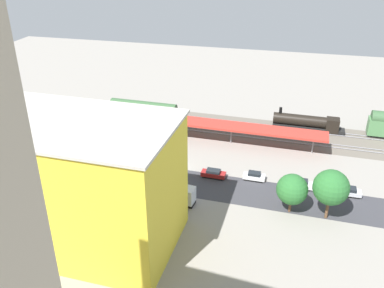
{
  "coord_description": "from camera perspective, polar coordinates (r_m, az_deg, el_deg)",
  "views": [
    {
      "loc": [
        -20.71,
        69.58,
        41.9
      ],
      "look_at": [
        -3.47,
        -0.01,
        5.41
      ],
      "focal_mm": 38.63,
      "sensor_mm": 36.0,
      "label": 1
    }
  ],
  "objects": [
    {
      "name": "street_asphalt",
      "position": [
        79.36,
        -3.39,
        -4.95
      ],
      "size": [
        123.59,
        13.09,
        0.01
      ],
      "primitive_type": "cube",
      "rotation": [
        0.0,
        0.0,
        -0.03
      ],
      "color": "#38383D",
      "rests_on": "ground"
    },
    {
      "name": "parked_car_6",
      "position": [
        87.28,
        -13.56,
        -2.01
      ],
      "size": [
        4.3,
        2.09,
        1.57
      ],
      "color": "black",
      "rests_on": "ground"
    },
    {
      "name": "parked_car_3",
      "position": [
        79.8,
        2.97,
        -4.13
      ],
      "size": [
        4.75,
        1.98,
        1.61
      ],
      "color": "black",
      "rests_on": "ground"
    },
    {
      "name": "parked_car_2",
      "position": [
        79.75,
        8.58,
        -4.45
      ],
      "size": [
        4.21,
        1.88,
        1.61
      ],
      "color": "black",
      "rests_on": "ground"
    },
    {
      "name": "locomotive",
      "position": [
        102.27,
        15.86,
        2.8
      ],
      "size": [
        16.75,
        3.22,
        5.01
      ],
      "color": "black",
      "rests_on": "ground"
    },
    {
      "name": "parked_car_4",
      "position": [
        82.04,
        -2.83,
        -3.11
      ],
      "size": [
        4.28,
        1.84,
        1.86
      ],
      "color": "black",
      "rests_on": "ground"
    },
    {
      "name": "street_tree_3",
      "position": [
        70.31,
        13.65,
        -6.11
      ],
      "size": [
        5.21,
        5.21,
        7.03
      ],
      "color": "brown",
      "rests_on": "ground"
    },
    {
      "name": "parked_car_1",
      "position": [
        79.1,
        14.68,
        -5.36
      ],
      "size": [
        4.79,
        2.02,
        1.7
      ],
      "color": "black",
      "rests_on": "ground"
    },
    {
      "name": "parked_car_0",
      "position": [
        79.58,
        20.81,
        -6.18
      ],
      "size": [
        4.39,
        1.9,
        1.62
      ],
      "color": "black",
      "rests_on": "ground"
    },
    {
      "name": "ground_plane",
      "position": [
        83.82,
        -2.31,
        -3.05
      ],
      "size": [
        197.38,
        197.38,
        0.0
      ],
      "primitive_type": "plane",
      "color": "gray",
      "rests_on": "ground"
    },
    {
      "name": "box_truck_0",
      "position": [
        82.86,
        -18.81,
        -3.6
      ],
      "size": [
        8.13,
        2.75,
        3.65
      ],
      "color": "black",
      "rests_on": "ground"
    },
    {
      "name": "rail_bed",
      "position": [
        101.96,
        0.95,
        2.7
      ],
      "size": [
        123.78,
        18.69,
        0.01
      ],
      "primitive_type": "cube",
      "rotation": [
        0.0,
        0.0,
        -0.03
      ],
      "color": "#665E54",
      "rests_on": "ground"
    },
    {
      "name": "parked_car_7",
      "position": [
        91.69,
        -18.38,
        -1.17
      ],
      "size": [
        4.29,
        1.88,
        1.77
      ],
      "color": "black",
      "rests_on": "ground"
    },
    {
      "name": "street_tree_2",
      "position": [
        69.72,
        18.64,
        -5.71
      ],
      "size": [
        5.82,
        5.82,
        8.83
      ],
      "color": "brown",
      "rests_on": "ground"
    },
    {
      "name": "platform_canopy_near",
      "position": [
        93.44,
        0.12,
        3.08
      ],
      "size": [
        59.19,
        6.92,
        4.32
      ],
      "color": "#B73328",
      "rests_on": "ground"
    },
    {
      "name": "box_truck_2",
      "position": [
        78.42,
        -10.79,
        -4.54
      ],
      "size": [
        9.31,
        3.51,
        3.12
      ],
      "color": "black",
      "rests_on": "ground"
    },
    {
      "name": "track_rails",
      "position": [
        101.88,
        0.95,
        2.79
      ],
      "size": [
        123.3,
        12.26,
        0.12
      ],
      "color": "#9E9EA8",
      "rests_on": "ground"
    },
    {
      "name": "street_tree_1",
      "position": [
        77.7,
        -13.88,
        -2.13
      ],
      "size": [
        5.41,
        5.41,
        7.86
      ],
      "color": "brown",
      "rests_on": "ground"
    },
    {
      "name": "street_tree_5",
      "position": [
        78.14,
        -15.42,
        -1.51
      ],
      "size": [
        6.39,
        6.39,
        9.13
      ],
      "color": "brown",
      "rests_on": "ground"
    },
    {
      "name": "construction_building",
      "position": [
        64.39,
        -18.7,
        -4.79
      ],
      "size": [
        37.16,
        18.02,
        19.09
      ],
      "primitive_type": "cube",
      "rotation": [
        0.0,
        0.0,
        -0.03
      ],
      "color": "yellow",
      "rests_on": "ground"
    },
    {
      "name": "parked_car_5",
      "position": [
        84.39,
        -7.81,
        -2.48
      ],
      "size": [
        4.36,
        1.89,
        1.73
      ],
      "color": "black",
      "rests_on": "ground"
    },
    {
      "name": "traffic_light",
      "position": [
        88.98,
        -15.87,
        1.17
      ],
      "size": [
        0.5,
        0.36,
        7.17
      ],
      "color": "#333333",
      "rests_on": "ground"
    },
    {
      "name": "freight_coach_far",
      "position": [
        101.29,
        -6.69,
        4.33
      ],
      "size": [
        17.29,
        3.48,
        6.12
      ],
      "color": "black",
      "rests_on": "ground"
    },
    {
      "name": "construction_roof_slab",
      "position": [
        60.09,
        -20.05,
        3.16
      ],
      "size": [
        37.78,
        18.64,
        0.4
      ],
      "primitive_type": "cube",
      "rotation": [
        0.0,
        0.0,
        -0.03
      ],
      "color": "#B7B2A8",
      "rests_on": "construction_building"
    },
    {
      "name": "box_truck_1",
      "position": [
        72.83,
        -3.35,
        -6.66
      ],
      "size": [
        10.24,
        3.58,
        3.3
      ],
      "color": "black",
      "rests_on": "ground"
    }
  ]
}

